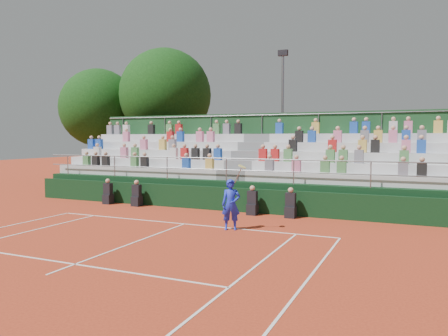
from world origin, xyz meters
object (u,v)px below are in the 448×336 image
at_px(tree_west, 99,108).
at_px(floodlight_mast, 282,108).
at_px(tree_east, 165,95).
at_px(tennis_player, 231,204).

distance_m(tree_west, floodlight_mast, 13.32).
bearing_deg(floodlight_mast, tree_east, -178.35).
distance_m(tennis_player, tree_east, 17.26).
bearing_deg(floodlight_mast, tennis_player, -80.94).
bearing_deg(tree_east, tree_west, -168.12).
height_order(tennis_player, tree_east, tree_east).
bearing_deg(tree_east, floodlight_mast, 1.65).
bearing_deg(tennis_player, floodlight_mast, 99.06).
bearing_deg(floodlight_mast, tree_west, -174.49).
distance_m(tree_east, floodlight_mast, 8.40).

